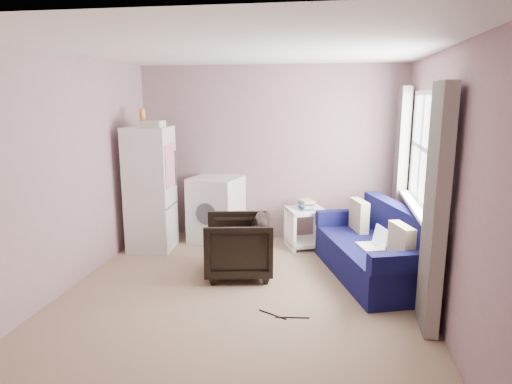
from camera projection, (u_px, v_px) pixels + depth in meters
room at (243, 179)px, 4.54m from camera, size 3.84×4.24×2.54m
armchair at (238, 243)px, 5.31m from camera, size 0.84×0.88×0.78m
fridge at (151, 188)px, 6.14m from camera, size 0.62×0.61×1.90m
washing_machine at (216, 208)px, 6.58m from camera, size 0.77×0.77×0.93m
side_table at (306, 225)px, 6.33m from camera, size 0.63×0.63×0.67m
sofa at (377, 252)px, 5.28m from camera, size 1.38×2.01×0.82m
window_dressing at (415, 186)px, 4.96m from camera, size 0.17×2.62×2.18m
floor_cables at (282, 316)px, 4.35m from camera, size 0.50×0.16×0.01m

